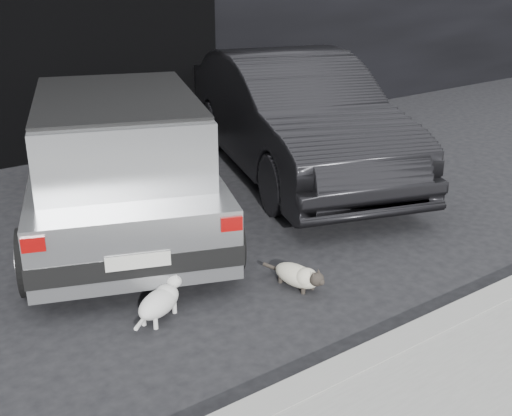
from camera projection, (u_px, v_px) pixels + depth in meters
ground at (178, 252)px, 6.71m from camera, size 80.00×80.00×0.00m
garage_opening at (103, 67)px, 9.78m from camera, size 4.00×0.10×2.60m
curb at (440, 326)px, 5.27m from camera, size 18.00×0.25×0.12m
silver_hatchback at (119, 155)px, 7.06m from camera, size 3.21×4.55×1.54m
second_car at (294, 115)px, 8.87m from camera, size 3.20×5.30×1.65m
cat_siamese at (300, 276)px, 5.96m from camera, size 0.31×0.74×0.26m
cat_white at (161, 300)px, 5.46m from camera, size 0.64×0.45×0.34m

